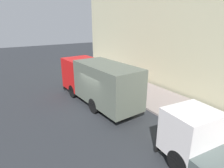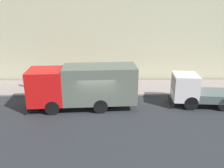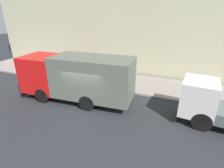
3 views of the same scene
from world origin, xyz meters
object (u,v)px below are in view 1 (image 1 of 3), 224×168
object	(u,v)px
large_utility_truck	(97,80)
pedestrian_standing	(107,69)
pedestrian_walking	(121,73)
traffic_cone_orange	(113,81)
street_sign_post	(126,78)
small_flatbed_truck	(214,155)

from	to	relation	value
large_utility_truck	pedestrian_standing	bearing A→B (deg)	49.67
pedestrian_walking	large_utility_truck	bearing A→B (deg)	-32.75
traffic_cone_orange	street_sign_post	bearing A→B (deg)	-100.03
pedestrian_standing	street_sign_post	size ratio (longest dim) A/B	0.69
large_utility_truck	pedestrian_walking	bearing A→B (deg)	32.81
pedestrian_walking	pedestrian_standing	distance (m)	2.19
street_sign_post	large_utility_truck	bearing A→B (deg)	-176.73
large_utility_truck	pedestrian_standing	distance (m)	6.74
pedestrian_walking	small_flatbed_truck	bearing A→B (deg)	1.99
pedestrian_standing	traffic_cone_orange	xyz separation A→B (m)	(-0.81, -2.44, -0.58)
small_flatbed_truck	traffic_cone_orange	xyz separation A→B (m)	(2.87, 11.64, -0.73)
large_utility_truck	small_flatbed_truck	world-z (taller)	large_utility_truck
street_sign_post	pedestrian_walking	bearing A→B (deg)	61.62
large_utility_truck	small_flatbed_truck	xyz separation A→B (m)	(0.30, -8.70, -0.63)
traffic_cone_orange	pedestrian_walking	bearing A→B (deg)	13.58
traffic_cone_orange	small_flatbed_truck	bearing A→B (deg)	-103.87
large_utility_truck	small_flatbed_truck	distance (m)	8.73
large_utility_truck	pedestrian_walking	world-z (taller)	large_utility_truck
pedestrian_standing	small_flatbed_truck	bearing A→B (deg)	146.31
large_utility_truck	street_sign_post	xyz separation A→B (m)	(2.68, 0.15, -0.25)
large_utility_truck	traffic_cone_orange	xyz separation A→B (m)	(3.17, 2.93, -1.36)
traffic_cone_orange	large_utility_truck	bearing A→B (deg)	-137.25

